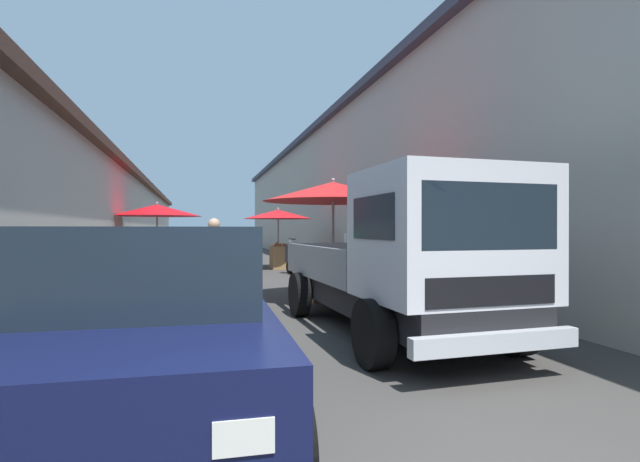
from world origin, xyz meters
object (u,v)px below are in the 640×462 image
vendor_in_shade (356,250)px  plastic_stool (318,268)px  parked_scooter (297,261)px  fruit_stall_far_right (332,205)px  hatchback_car (149,320)px  vendor_by_crates (214,256)px  fruit_stall_mid_lane (279,223)px  delivery_truck (417,262)px  fruit_stall_near_left (157,216)px

vendor_in_shade → plastic_stool: bearing=53.0°
parked_scooter → fruit_stall_far_right: bearing=176.0°
hatchback_car → vendor_by_crates: bearing=-7.4°
fruit_stall_mid_lane → hatchback_car: 13.59m
fruit_stall_far_right → vendor_by_crates: bearing=98.5°
fruit_stall_mid_lane → vendor_by_crates: 8.56m
delivery_truck → vendor_in_shade: size_ratio=3.26×
fruit_stall_mid_lane → fruit_stall_far_right: (-7.79, 0.21, 0.25)m
fruit_stall_mid_lane → parked_scooter: fruit_stall_mid_lane is taller
vendor_by_crates → parked_scooter: size_ratio=0.98×
plastic_stool → fruit_stall_far_right: bearing=169.8°
parked_scooter → delivery_truck: bearing=177.4°
vendor_in_shade → delivery_truck: bearing=167.0°
fruit_stall_near_left → parked_scooter: bearing=-104.0°
fruit_stall_mid_lane → delivery_truck: fruit_stall_mid_lane is taller
fruit_stall_far_right → parked_scooter: bearing=-4.0°
fruit_stall_near_left → hatchback_car: 11.77m
fruit_stall_far_right → hatchback_car: 6.27m
fruit_stall_mid_lane → plastic_stool: bearing=-172.6°
fruit_stall_near_left → vendor_by_crates: 6.88m
fruit_stall_mid_lane → vendor_in_shade: bearing=-162.9°
parked_scooter → plastic_stool: 1.37m
hatchback_car → plastic_stool: 10.03m
vendor_by_crates → fruit_stall_far_right: bearing=-81.5°
fruit_stall_mid_lane → delivery_truck: 11.74m
parked_scooter → plastic_stool: bearing=-165.5°
fruit_stall_far_right → delivery_truck: size_ratio=0.57×
vendor_by_crates → fruit_stall_mid_lane: bearing=-17.4°
fruit_stall_near_left → fruit_stall_far_right: size_ratio=0.96×
fruit_stall_near_left → hatchback_car: (-11.69, -0.86, -1.10)m
fruit_stall_near_left → vendor_by_crates: bearing=-167.2°
hatchback_car → plastic_stool: hatchback_car is taller
delivery_truck → vendor_by_crates: 4.26m
fruit_stall_far_right → delivery_truck: 4.03m
fruit_stall_mid_lane → fruit_stall_near_left: fruit_stall_near_left is taller
vendor_by_crates → plastic_stool: (4.28, -3.05, -0.62)m
fruit_stall_mid_lane → vendor_by_crates: size_ratio=1.52×
fruit_stall_near_left → plastic_stool: bearing=-117.5°
fruit_stall_near_left → fruit_stall_far_right: 7.39m
fruit_stall_mid_lane → hatchback_car: fruit_stall_mid_lane is taller
parked_scooter → fruit_stall_mid_lane: bearing=3.5°
vendor_in_shade → plastic_stool: vendor_in_shade is taller
fruit_stall_mid_lane → hatchback_car: (-13.17, 3.21, -0.93)m
hatchback_car → delivery_truck: bearing=-63.8°
fruit_stall_far_right → fruit_stall_mid_lane: bearing=-1.5°
delivery_truck → plastic_stool: 7.92m
fruit_stall_near_left → vendor_in_shade: (-3.06, -5.46, -0.96)m
fruit_stall_near_left → plastic_stool: (-2.38, -4.56, -1.51)m
fruit_stall_mid_lane → parked_scooter: 2.82m
fruit_stall_mid_lane → parked_scooter: size_ratio=1.48×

